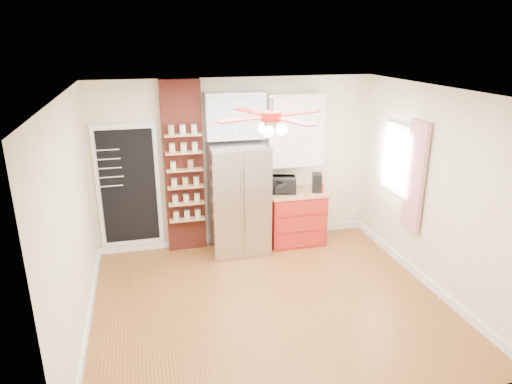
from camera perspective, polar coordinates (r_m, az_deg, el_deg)
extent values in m
plane|color=#945A25|center=(6.12, 1.67, -13.60)|extent=(4.50, 4.50, 0.00)
plane|color=white|center=(5.19, 1.96, 12.39)|extent=(4.50, 4.50, 0.00)
cube|color=beige|center=(7.36, -2.48, 3.63)|extent=(4.50, 0.02, 2.70)
cube|color=beige|center=(3.82, 10.27, -11.97)|extent=(4.50, 0.02, 2.70)
cube|color=beige|center=(5.38, -21.94, -3.64)|extent=(0.02, 4.00, 2.70)
cube|color=beige|center=(6.47, 21.33, 0.15)|extent=(0.02, 4.00, 2.70)
cube|color=white|center=(7.27, -15.64, 0.67)|extent=(0.95, 0.04, 1.95)
cube|color=black|center=(7.24, -15.64, 0.61)|extent=(0.82, 0.02, 1.78)
cube|color=maroon|center=(7.17, -9.02, 2.99)|extent=(0.60, 0.16, 2.70)
cube|color=#A3A3A7|center=(7.15, -2.21, -0.83)|extent=(0.90, 0.70, 1.75)
cube|color=white|center=(7.01, -2.68, 9.55)|extent=(0.90, 0.35, 0.70)
cube|color=#AE2018|center=(7.60, 4.93, -3.25)|extent=(0.90, 0.60, 0.86)
cube|color=tan|center=(7.44, 5.03, -0.04)|extent=(0.94, 0.64, 0.04)
cube|color=white|center=(7.34, 4.81, 7.75)|extent=(0.90, 0.30, 1.15)
cube|color=white|center=(7.12, 17.30, 3.93)|extent=(0.04, 0.75, 1.05)
cube|color=red|center=(6.68, 19.25, 1.85)|extent=(0.06, 0.40, 1.55)
cylinder|color=silver|center=(5.21, 1.94, 10.75)|extent=(0.05, 0.05, 0.20)
cylinder|color=#941409|center=(5.23, 1.93, 9.45)|extent=(0.24, 0.24, 0.10)
sphere|color=white|center=(5.26, 1.91, 7.73)|extent=(0.13, 0.13, 0.13)
imported|color=black|center=(7.33, 3.13, 0.92)|extent=(0.53, 0.42, 0.26)
cube|color=black|center=(7.42, 7.61, 1.17)|extent=(0.20, 0.24, 0.30)
cylinder|color=#B31A09|center=(7.41, 8.13, 0.54)|extent=(0.10, 0.10, 0.16)
cylinder|color=red|center=(7.51, 7.79, 0.74)|extent=(0.14, 0.14, 0.13)
cylinder|color=beige|center=(7.00, -10.33, 3.22)|extent=(0.10, 0.10, 0.12)
cylinder|color=#926C4A|center=(7.01, -8.19, 3.39)|extent=(0.11, 0.11, 0.13)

